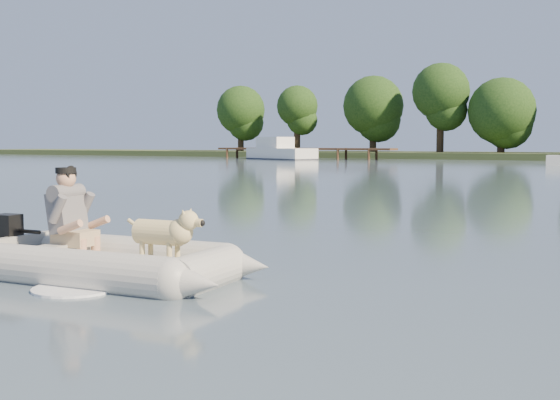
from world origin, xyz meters
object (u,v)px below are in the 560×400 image
Objects in this scene: dock at (303,153)px; cabin_cruiser at (281,148)px; dinghy at (111,228)px; dog at (160,237)px; man at (68,210)px.

cabin_cruiser reaches higher than dock.
dog is (0.61, 0.10, -0.07)m from dinghy.
dog is at bearing -38.42° from cabin_cruiser.
man reaches higher than dinghy.
man is 1.16× the size of dog.
dock reaches higher than dog.
dinghy is at bearing -39.01° from cabin_cruiser.
man is at bearing -64.85° from dock.
dinghy is 4.23× the size of man.
dog is 0.11× the size of cabin_cruiser.
cabin_cruiser reaches higher than dog.
cabin_cruiser is (-25.52, 49.85, 0.28)m from man.
man is 0.13× the size of cabin_cruiser.
man is at bearing -180.00° from dog.
dock is 57.95m from man.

